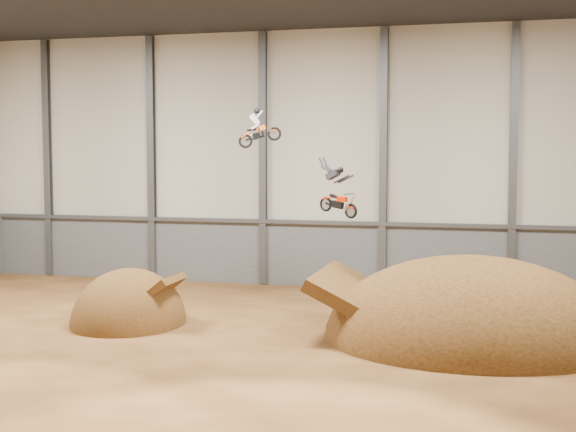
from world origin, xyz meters
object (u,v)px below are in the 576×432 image
object	(u,v)px
fmx_rider_a	(262,124)
fmx_rider_b	(337,188)
landing_ramp	(471,340)
takeoff_ramp	(129,324)

from	to	relation	value
fmx_rider_a	fmx_rider_b	bearing A→B (deg)	-48.05
landing_ramp	fmx_rider_b	world-z (taller)	fmx_rider_b
fmx_rider_a	fmx_rider_b	xyz separation A→B (m)	(3.84, -1.97, -2.71)
fmx_rider_b	fmx_rider_a	bearing A→B (deg)	179.95
fmx_rider_b	takeoff_ramp	bearing A→B (deg)	-144.18
takeoff_ramp	fmx_rider_a	bearing A→B (deg)	33.60
landing_ramp	fmx_rider_a	xyz separation A→B (m)	(-9.35, 2.69, 8.61)
takeoff_ramp	fmx_rider_a	distance (m)	10.49
takeoff_ramp	fmx_rider_b	bearing A→B (deg)	8.66
takeoff_ramp	fmx_rider_a	world-z (taller)	fmx_rider_a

